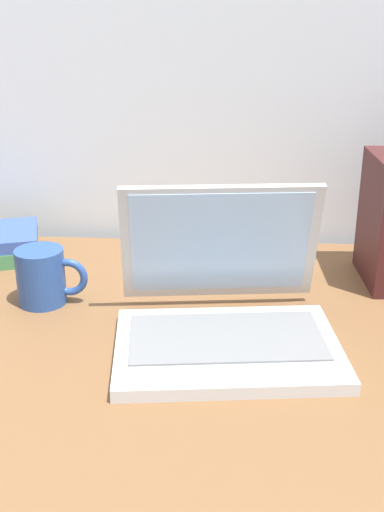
# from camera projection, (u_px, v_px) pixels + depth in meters

# --- Properties ---
(desk) EXTENTS (1.60, 0.76, 0.03)m
(desk) POSITION_uv_depth(u_px,v_px,m) (156.00, 338.00, 0.98)
(desk) COLOR brown
(desk) RESTS_ON ground
(laptop) EXTENTS (0.34, 0.31, 0.21)m
(laptop) POSITION_uv_depth(u_px,v_px,m) (225.00, 310.00, 0.93)
(laptop) COLOR silver
(laptop) RESTS_ON desk
(coffee_mug) EXTENTS (0.12, 0.08, 0.09)m
(coffee_mug) POSITION_uv_depth(u_px,v_px,m) (43.00, 277.00, 1.04)
(coffee_mug) COLOR #26478C
(coffee_mug) RESTS_ON desk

